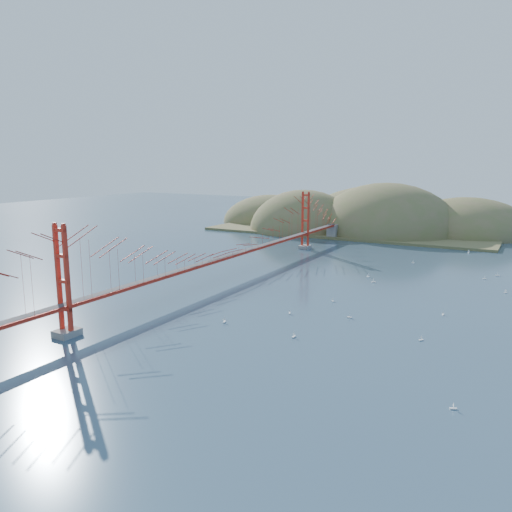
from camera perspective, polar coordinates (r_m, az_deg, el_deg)
The scene contains 18 objects.
ground at distance 77.11m, azimuth -3.48°, elevation -2.50°, with size 320.00×320.00×0.00m, color #2E465C.
bridge at distance 75.96m, azimuth -3.47°, elevation 2.68°, with size 2.20×94.40×12.00m.
far_headlands at distance 138.16m, azimuth 12.95°, elevation 3.14°, with size 84.00×58.00×25.00m.
sailboat_6 at distance 59.19m, azimuth 3.86°, elevation -6.48°, with size 0.51×0.51×0.58m.
sailboat_15 at distance 106.19m, azimuth 23.13°, elevation 0.40°, with size 0.64×0.66×0.74m.
sailboat_1 at distance 64.87m, azimuth 8.78°, elevation -5.04°, with size 0.53×0.53×0.56m.
sailboat_14 at distance 53.24m, azimuth 18.35°, elevation -9.01°, with size 0.59×0.59×0.63m.
sailboat_12 at distance 92.35m, azimuth 17.51°, elevation -0.69°, with size 0.50×0.45×0.56m.
sailboat_5 at distance 62.55m, azimuth 20.60°, elevation -6.21°, with size 0.49×0.52×0.58m.
sailboat_7 at distance 86.87m, azimuth 25.88°, elevation -1.96°, with size 0.63×0.51×0.74m.
sailboat_9 at distance 76.21m, azimuth 26.63°, elevation -3.70°, with size 0.58×0.58×0.60m.
sailboat_10 at distance 51.62m, azimuth 4.34°, elevation -9.09°, with size 0.49×0.60×0.71m.
sailboat_0 at distance 56.10m, azimuth -3.64°, elevation -7.44°, with size 0.64×0.65×0.73m.
sailboat_8 at distance 83.59m, azimuth 24.65°, elevation -2.34°, with size 0.52×0.47×0.59m.
sailboat_2 at distance 58.59m, azimuth 10.63°, elevation -6.82°, with size 0.58×0.48×0.67m.
sailboat_16 at distance 79.39m, azimuth 12.70°, elevation -2.25°, with size 0.66×0.66×0.70m.
sailboat_3 at distance 75.98m, azimuth 13.27°, elevation -2.86°, with size 0.63×0.63×0.69m.
sailboat_13 at distance 40.32m, azimuth 21.63°, elevation -15.80°, with size 0.53×0.53×0.59m.
Camera 1 is at (40.91, -62.94, 17.65)m, focal length 35.00 mm.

